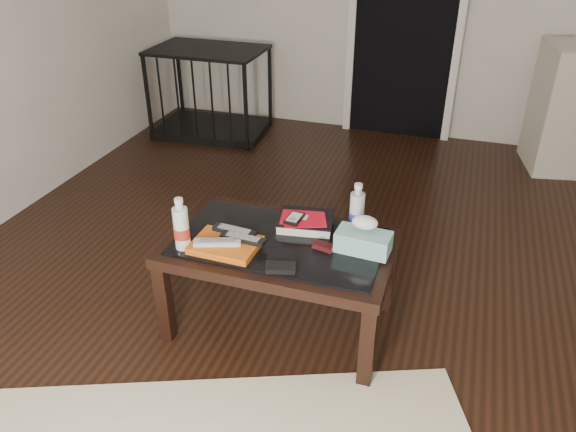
# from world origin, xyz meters

# --- Properties ---
(ground) EXTENTS (5.00, 5.00, 0.00)m
(ground) POSITION_xyz_m (0.00, 0.00, 0.00)
(ground) COLOR black
(ground) RESTS_ON ground
(doorway) EXTENTS (0.90, 0.08, 2.07)m
(doorway) POSITION_xyz_m (-0.40, 2.47, 1.02)
(doorway) COLOR black
(doorway) RESTS_ON ground
(coffee_table) EXTENTS (1.00, 0.60, 0.46)m
(coffee_table) POSITION_xyz_m (-0.55, -0.18, 0.40)
(coffee_table) COLOR black
(coffee_table) RESTS_ON ground
(pet_crate) EXTENTS (0.95, 0.68, 0.71)m
(pet_crate) POSITION_xyz_m (-1.90, 2.00, 0.23)
(pet_crate) COLOR black
(pet_crate) RESTS_ON ground
(magazines) EXTENTS (0.29, 0.22, 0.03)m
(magazines) POSITION_xyz_m (-0.75, -0.31, 0.48)
(magazines) COLOR #CB5C13
(magazines) RESTS_ON coffee_table
(remote_silver) EXTENTS (0.21, 0.11, 0.02)m
(remote_silver) POSITION_xyz_m (-0.78, -0.33, 0.50)
(remote_silver) COLOR #B6B6BB
(remote_silver) RESTS_ON magazines
(remote_black_front) EXTENTS (0.20, 0.06, 0.02)m
(remote_black_front) POSITION_xyz_m (-0.68, -0.27, 0.50)
(remote_black_front) COLOR black
(remote_black_front) RESTS_ON magazines
(remote_black_back) EXTENTS (0.20, 0.07, 0.02)m
(remote_black_back) POSITION_xyz_m (-0.74, -0.22, 0.50)
(remote_black_back) COLOR black
(remote_black_back) RESTS_ON magazines
(textbook) EXTENTS (0.28, 0.23, 0.05)m
(textbook) POSITION_xyz_m (-0.47, -0.02, 0.48)
(textbook) COLOR black
(textbook) RESTS_ON coffee_table
(dvd_mailers) EXTENTS (0.21, 0.17, 0.01)m
(dvd_mailers) POSITION_xyz_m (-0.49, -0.04, 0.51)
(dvd_mailers) COLOR red
(dvd_mailers) RESTS_ON textbook
(ipod) EXTENTS (0.07, 0.11, 0.02)m
(ipod) POSITION_xyz_m (-0.51, -0.07, 0.52)
(ipod) COLOR black
(ipod) RESTS_ON dvd_mailers
(flip_phone) EXTENTS (0.10, 0.06, 0.02)m
(flip_phone) POSITION_xyz_m (-0.35, -0.18, 0.47)
(flip_phone) COLOR black
(flip_phone) RESTS_ON coffee_table
(wallet) EXTENTS (0.13, 0.10, 0.02)m
(wallet) POSITION_xyz_m (-0.47, -0.39, 0.47)
(wallet) COLOR black
(wallet) RESTS_ON coffee_table
(water_bottle_left) EXTENTS (0.08, 0.08, 0.24)m
(water_bottle_left) POSITION_xyz_m (-0.93, -0.36, 0.58)
(water_bottle_left) COLOR silver
(water_bottle_left) RESTS_ON coffee_table
(water_bottle_right) EXTENTS (0.07, 0.07, 0.24)m
(water_bottle_right) POSITION_xyz_m (-0.25, 0.00, 0.58)
(water_bottle_right) COLOR #B7BDC2
(water_bottle_right) RESTS_ON coffee_table
(tissue_box) EXTENTS (0.24, 0.14, 0.09)m
(tissue_box) POSITION_xyz_m (-0.18, -0.15, 0.51)
(tissue_box) COLOR teal
(tissue_box) RESTS_ON coffee_table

